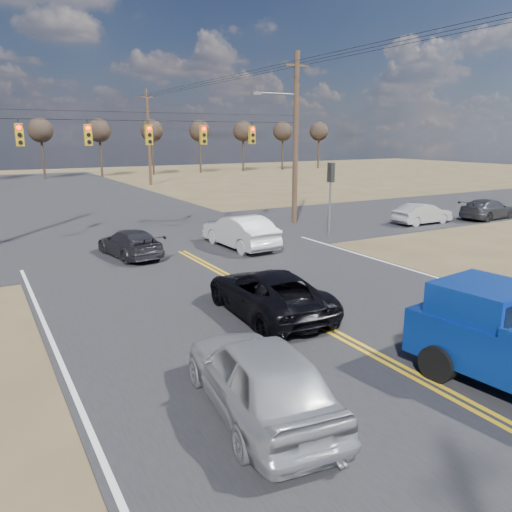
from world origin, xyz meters
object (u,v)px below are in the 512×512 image
white_car_queue (240,231)px  black_suv (268,293)px  silver_suv (259,376)px  cross_car_east_far (488,209)px  dgrey_car_queue (130,243)px  cross_car_east_near (422,214)px

white_car_queue → black_suv: bearing=64.6°
silver_suv → white_car_queue: size_ratio=0.97×
silver_suv → cross_car_east_far: size_ratio=1.05×
cross_car_east_far → white_car_queue: bearing=83.8°
dgrey_car_queue → cross_car_east_near: 17.85m
dgrey_car_queue → black_suv: bearing=91.4°
silver_suv → dgrey_car_queue: (1.48, 14.04, -0.18)m
silver_suv → dgrey_car_queue: 14.12m
silver_suv → dgrey_car_queue: silver_suv is taller
silver_suv → black_suv: size_ratio=0.93×
dgrey_car_queue → cross_car_east_far: bearing=169.1°
white_car_queue → dgrey_car_queue: (-5.11, 0.78, -0.18)m
dgrey_car_queue → cross_car_east_far: (22.99, -1.26, 0.03)m
cross_car_east_near → dgrey_car_queue: bearing=88.5°
cross_car_east_near → black_suv: bearing=118.6°
black_suv → dgrey_car_queue: black_suv is taller
white_car_queue → silver_suv: bearing=60.8°
black_suv → cross_car_east_near: (16.34, 8.90, -0.05)m
white_car_queue → dgrey_car_queue: size_ratio=1.14×
white_car_queue → dgrey_car_queue: 5.18m
white_car_queue → cross_car_east_near: 12.74m
black_suv → white_car_queue: size_ratio=1.04×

